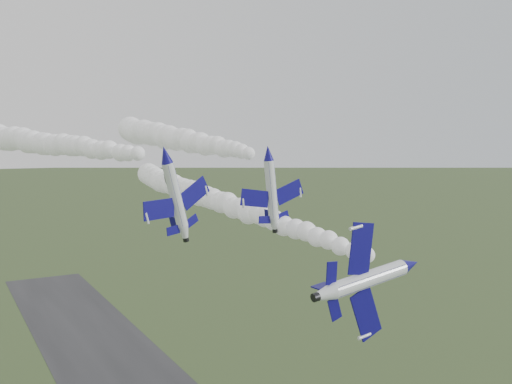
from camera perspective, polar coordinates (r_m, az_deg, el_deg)
jet_lead at (r=60.33m, az=15.23°, el=-7.03°), size 3.66×13.84×11.34m
smoke_trail_jet_lead at (r=91.20m, az=-3.27°, el=-1.09°), size 8.94×71.56×4.48m
jet_pair_left at (r=66.93m, az=-9.01°, el=3.74°), size 9.84×11.85×3.74m
smoke_trail_jet_pair_left at (r=94.44m, az=-21.51°, el=4.75°), size 22.09×57.57×4.66m
jet_pair_right at (r=74.03m, az=1.27°, el=3.93°), size 9.61×11.59×2.91m
smoke_trail_jet_pair_right at (r=100.86m, az=-7.97°, el=5.31°), size 7.42×55.46×5.18m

